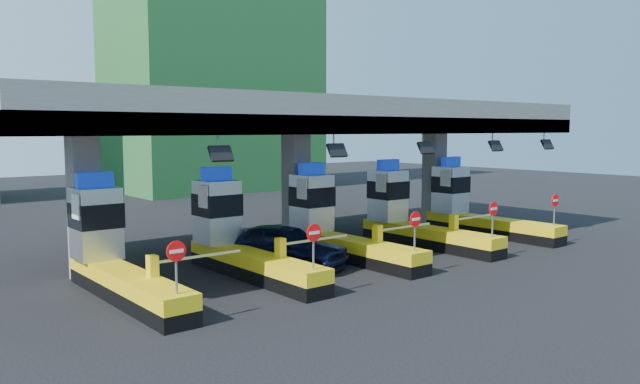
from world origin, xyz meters
TOP-DOWN VIEW (x-y plane):
  - ground at (0.00, 0.00)m, footprint 120.00×120.00m
  - toll_canopy at (0.00, 2.87)m, footprint 28.00×12.09m
  - toll_lane_far_left at (-10.00, 0.28)m, footprint 4.43×8.00m
  - toll_lane_left at (-5.00, 0.28)m, footprint 4.43×8.00m
  - toll_lane_center at (0.00, 0.28)m, footprint 4.43×8.00m
  - toll_lane_right at (5.00, 0.28)m, footprint 4.43×8.00m
  - toll_lane_far_right at (10.00, 0.28)m, footprint 4.43×8.00m
  - bg_building_scaffold at (12.00, 32.00)m, footprint 18.00×12.00m
  - van at (-3.06, -0.23)m, footprint 4.22×5.80m

SIDE VIEW (x-z plane):
  - ground at x=0.00m, z-range 0.00..0.00m
  - van at x=-3.06m, z-range 0.00..1.84m
  - toll_lane_far_left at x=-10.00m, z-range -0.68..3.47m
  - toll_lane_left at x=-5.00m, z-range -0.68..3.47m
  - toll_lane_center at x=0.00m, z-range -0.68..3.47m
  - toll_lane_right at x=5.00m, z-range -0.68..3.47m
  - toll_lane_far_right at x=10.00m, z-range -0.68..3.47m
  - toll_canopy at x=0.00m, z-range 2.63..9.63m
  - bg_building_scaffold at x=12.00m, z-range 0.00..28.00m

